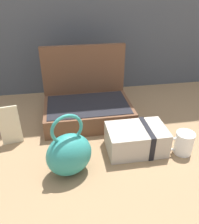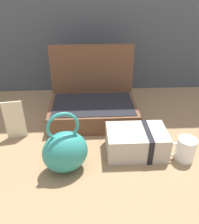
{
  "view_description": "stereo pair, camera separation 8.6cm",
  "coord_description": "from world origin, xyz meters",
  "px_view_note": "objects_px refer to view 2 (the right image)",
  "views": [
    {
      "loc": [
        -0.14,
        -0.75,
        0.61
      ],
      "look_at": [
        -0.02,
        -0.02,
        0.17
      ],
      "focal_mm": 36.97,
      "sensor_mm": 36.0,
      "label": 1
    },
    {
      "loc": [
        -0.06,
        -0.76,
        0.61
      ],
      "look_at": [
        -0.02,
        -0.02,
        0.17
      ],
      "focal_mm": 36.97,
      "sensor_mm": 36.0,
      "label": 2
    }
  ],
  "objects_px": {
    "cream_toiletry_bag": "(137,142)",
    "info_card_left": "(15,120)",
    "teal_pouch_handbag": "(65,151)",
    "coffee_mug": "(185,149)",
    "open_suitcase": "(93,103)"
  },
  "relations": [
    {
      "from": "cream_toiletry_bag",
      "to": "info_card_left",
      "type": "xyz_separation_m",
      "value": [
        -0.5,
        0.13,
        0.04
      ]
    },
    {
      "from": "teal_pouch_handbag",
      "to": "cream_toiletry_bag",
      "type": "xyz_separation_m",
      "value": [
        0.27,
        0.08,
        -0.03
      ]
    },
    {
      "from": "cream_toiletry_bag",
      "to": "info_card_left",
      "type": "bearing_deg",
      "value": 165.73
    },
    {
      "from": "coffee_mug",
      "to": "info_card_left",
      "type": "xyz_separation_m",
      "value": [
        -0.67,
        0.17,
        0.04
      ]
    },
    {
      "from": "cream_toiletry_bag",
      "to": "open_suitcase",
      "type": "bearing_deg",
      "value": 120.24
    },
    {
      "from": "cream_toiletry_bag",
      "to": "coffee_mug",
      "type": "relative_size",
      "value": 2.14
    },
    {
      "from": "teal_pouch_handbag",
      "to": "coffee_mug",
      "type": "distance_m",
      "value": 0.45
    },
    {
      "from": "open_suitcase",
      "to": "cream_toiletry_bag",
      "type": "relative_size",
      "value": 1.77
    },
    {
      "from": "teal_pouch_handbag",
      "to": "cream_toiletry_bag",
      "type": "relative_size",
      "value": 1.04
    },
    {
      "from": "open_suitcase",
      "to": "coffee_mug",
      "type": "relative_size",
      "value": 3.79
    },
    {
      "from": "open_suitcase",
      "to": "info_card_left",
      "type": "distance_m",
      "value": 0.37
    },
    {
      "from": "open_suitcase",
      "to": "cream_toiletry_bag",
      "type": "distance_m",
      "value": 0.33
    },
    {
      "from": "teal_pouch_handbag",
      "to": "info_card_left",
      "type": "distance_m",
      "value": 0.31
    },
    {
      "from": "open_suitcase",
      "to": "info_card_left",
      "type": "bearing_deg",
      "value": -155.1
    },
    {
      "from": "coffee_mug",
      "to": "teal_pouch_handbag",
      "type": "bearing_deg",
      "value": -175.78
    }
  ]
}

